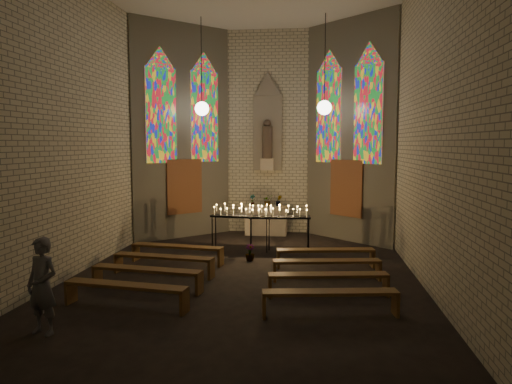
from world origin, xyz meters
The scene contains 18 objects.
floor centered at (0.00, 0.00, 0.00)m, with size 12.00×12.00×0.00m, color black.
room centered at (0.00, 3.37, 3.72)m, with size 8.22×12.43×7.00m.
altar centered at (0.00, 5.45, 0.50)m, with size 1.40×0.60×1.00m, color beige.
flower_vase_left centered at (-0.47, 5.42, 1.19)m, with size 0.20×0.14×0.38m, color #4C723F.
flower_vase_center centered at (0.06, 5.36, 1.19)m, with size 0.34×0.29×0.37m, color #4C723F.
flower_vase_right centered at (0.43, 5.36, 1.19)m, with size 0.21×0.17×0.38m, color #4C723F.
aisle_flower_pot centered at (-0.07, 1.56, 0.22)m, with size 0.25×0.25×0.44m, color #4C723F.
votive_stand_left centered at (-0.50, 2.85, 1.10)m, with size 1.78×0.61×1.28m.
votive_stand_right centered at (0.64, 2.75, 1.11)m, with size 1.78×0.55×1.29m.
pew_left_0 centered at (-1.92, 1.10, 0.38)m, with size 2.48×0.70×0.47m.
pew_right_0 centered at (1.92, 1.10, 0.38)m, with size 2.48×0.70×0.47m.
pew_left_1 centered at (-1.92, -0.10, 0.38)m, with size 2.48×0.70×0.47m.
pew_right_1 centered at (1.92, -0.10, 0.38)m, with size 2.48×0.70×0.47m.
pew_left_2 centered at (-1.92, -1.30, 0.38)m, with size 2.48×0.70×0.47m.
pew_right_2 centered at (1.92, -1.30, 0.38)m, with size 2.48×0.70×0.47m.
pew_left_3 centered at (-1.92, -2.50, 0.38)m, with size 2.48×0.70×0.47m.
pew_right_3 centered at (1.92, -2.50, 0.38)m, with size 2.48×0.70×0.47m.
visitor centered at (-2.78, -3.89, 0.80)m, with size 0.58×0.38×1.60m, color #52545D.
Camera 1 is at (1.59, -11.37, 3.12)m, focal length 35.00 mm.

